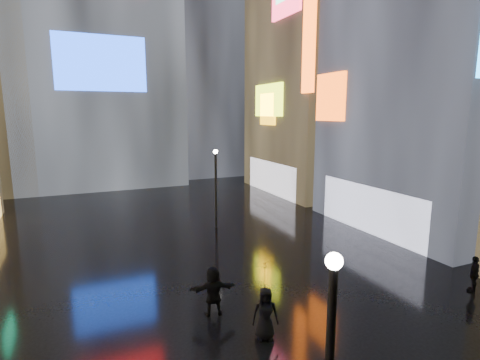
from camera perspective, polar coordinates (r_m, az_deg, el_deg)
ground at (r=22.69m, az=-8.21°, el=-9.21°), size 140.00×140.00×0.00m
building_right_far at (r=38.04m, az=12.00°, el=19.76°), size 10.28×12.00×28.00m
tower_flank_right at (r=49.83m, az=-6.61°, el=21.08°), size 12.00×12.00×34.00m
lamp_far at (r=24.38m, az=-3.69°, el=-0.60°), size 0.30×0.30×5.20m
pedestrian_3 at (r=19.09m, az=32.11°, el=-12.02°), size 0.99×0.65×1.56m
pedestrian_4 at (r=13.24m, az=3.86°, el=-19.66°), size 1.02×0.83×1.80m
pedestrian_5 at (r=14.59m, az=-4.08°, el=-16.52°), size 1.81×0.84×1.88m
umbrella_2 at (r=12.62m, az=3.94°, el=-14.27°), size 1.39×1.38×0.93m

